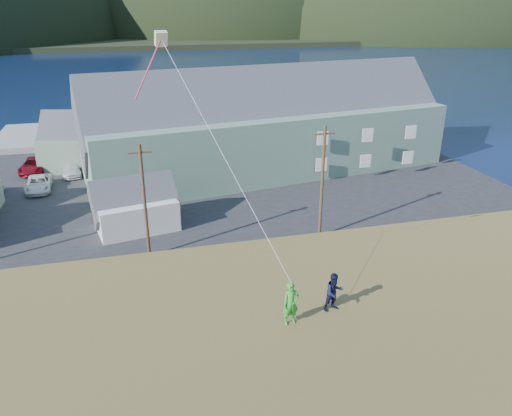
% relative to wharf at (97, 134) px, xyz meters
% --- Properties ---
extents(ground, '(900.00, 900.00, 0.00)m').
position_rel_wharf_xyz_m(ground, '(6.00, -40.00, -0.45)').
color(ground, '#0A1638').
rests_on(ground, ground).
extents(grass_strip, '(110.00, 8.00, 0.10)m').
position_rel_wharf_xyz_m(grass_strip, '(6.00, -42.00, -0.40)').
color(grass_strip, '#4C3D19').
rests_on(grass_strip, ground).
extents(waterfront_lot, '(72.00, 36.00, 0.12)m').
position_rel_wharf_xyz_m(waterfront_lot, '(6.00, -23.00, -0.39)').
color(waterfront_lot, '#28282B').
rests_on(waterfront_lot, ground).
extents(wharf, '(26.00, 14.00, 0.90)m').
position_rel_wharf_xyz_m(wharf, '(0.00, 0.00, 0.00)').
color(wharf, gray).
rests_on(wharf, ground).
extents(far_shore, '(900.00, 320.00, 2.00)m').
position_rel_wharf_xyz_m(far_shore, '(6.00, 290.00, 0.55)').
color(far_shore, black).
rests_on(far_shore, ground).
extents(far_hills, '(760.00, 265.00, 143.00)m').
position_rel_wharf_xyz_m(far_hills, '(41.59, 239.38, 1.55)').
color(far_hills, black).
rests_on(far_hills, ground).
extents(lodge, '(40.86, 17.14, 13.93)m').
position_rel_wharf_xyz_m(lodge, '(19.39, -20.84, 4.89)').
color(lodge, slate).
rests_on(lodge, waterfront_lot).
extents(shed_white, '(7.58, 5.75, 5.43)m').
position_rel_wharf_xyz_m(shed_white, '(4.30, -33.04, 1.66)').
color(shed_white, white).
rests_on(shed_white, waterfront_lot).
extents(shed_palegreen_far, '(12.84, 9.06, 7.85)m').
position_rel_wharf_xyz_m(shed_palegreen_far, '(0.55, -14.45, 2.54)').
color(shed_palegreen_far, gray).
rests_on(shed_palegreen_far, waterfront_lot).
extents(utility_poles, '(30.60, 0.24, 9.35)m').
position_rel_wharf_xyz_m(utility_poles, '(3.76, -38.50, 4.18)').
color(utility_poles, '#47331E').
rests_on(utility_poles, waterfront_lot).
extents(parked_cars, '(25.77, 12.84, 1.58)m').
position_rel_wharf_xyz_m(parked_cars, '(-3.84, -18.49, 0.40)').
color(parked_cars, silver).
rests_on(parked_cars, waterfront_lot).
extents(kite_flyer_green, '(0.63, 0.45, 1.63)m').
position_rel_wharf_xyz_m(kite_flyer_green, '(9.29, -58.55, 7.56)').
color(kite_flyer_green, green).
rests_on(kite_flyer_green, hillside).
extents(kite_flyer_navy, '(0.81, 0.68, 1.51)m').
position_rel_wharf_xyz_m(kite_flyer_navy, '(11.09, -58.15, 7.50)').
color(kite_flyer_navy, black).
rests_on(kite_flyer_navy, hillside).
extents(kite_rig, '(2.33, 3.32, 10.36)m').
position_rel_wharf_xyz_m(kite_rig, '(5.87, -52.73, 15.75)').
color(kite_rig, beige).
rests_on(kite_rig, ground).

